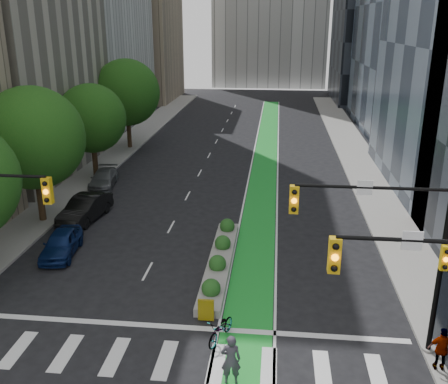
% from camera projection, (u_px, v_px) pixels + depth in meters
% --- Properties ---
extents(ground, '(160.00, 160.00, 0.00)m').
position_uv_depth(ground, '(171.00, 344.00, 20.23)').
color(ground, black).
rests_on(ground, ground).
extents(sidewalk_left, '(3.60, 90.00, 0.15)m').
position_uv_depth(sidewalk_left, '(99.00, 166.00, 44.90)').
color(sidewalk_left, gray).
rests_on(sidewalk_left, ground).
extents(sidewalk_right, '(3.60, 90.00, 0.15)m').
position_uv_depth(sidewalk_right, '(367.00, 174.00, 42.53)').
color(sidewalk_right, gray).
rests_on(sidewalk_right, ground).
extents(bike_lane_paint, '(2.20, 70.00, 0.01)m').
position_uv_depth(bike_lane_paint, '(265.00, 157.00, 48.14)').
color(bike_lane_paint, green).
rests_on(bike_lane_paint, ground).
extents(building_tan_far, '(14.00, 16.00, 26.00)m').
position_uv_depth(building_tan_far, '(131.00, 17.00, 80.10)').
color(building_tan_far, tan).
rests_on(building_tan_far, ground).
extents(building_dark_end, '(14.00, 18.00, 28.00)m').
position_uv_depth(building_dark_end, '(384.00, 11.00, 77.63)').
color(building_dark_end, black).
rests_on(building_dark_end, ground).
extents(tree_mid, '(6.40, 6.40, 8.78)m').
position_uv_depth(tree_mid, '(33.00, 138.00, 30.81)').
color(tree_mid, black).
rests_on(tree_mid, ground).
extents(tree_midfar, '(5.60, 5.60, 7.76)m').
position_uv_depth(tree_midfar, '(91.00, 118.00, 40.42)').
color(tree_midfar, black).
rests_on(tree_midfar, ground).
extents(tree_far, '(6.60, 6.60, 9.00)m').
position_uv_depth(tree_far, '(127.00, 93.00, 49.58)').
color(tree_far, black).
rests_on(tree_far, ground).
extents(signal_right, '(5.82, 0.51, 7.20)m').
position_uv_depth(signal_right, '(402.00, 241.00, 18.23)').
color(signal_right, black).
rests_on(signal_right, ground).
extents(median_planter, '(1.20, 10.26, 1.10)m').
position_uv_depth(median_planter, '(220.00, 259.00, 26.60)').
color(median_planter, gray).
rests_on(median_planter, ground).
extents(bicycle, '(1.36, 2.09, 1.04)m').
position_uv_depth(bicycle, '(221.00, 329.00, 20.35)').
color(bicycle, gray).
rests_on(bicycle, ground).
extents(cyclist, '(0.78, 0.57, 1.98)m').
position_uv_depth(cyclist, '(231.00, 360.00, 17.76)').
color(cyclist, '#3A3641').
rests_on(cyclist, ground).
extents(parked_car_left_near, '(2.12, 4.27, 1.40)m').
position_uv_depth(parked_car_left_near, '(61.00, 243.00, 27.76)').
color(parked_car_left_near, '#0D1F51').
rests_on(parked_car_left_near, ground).
extents(parked_car_left_mid, '(2.35, 5.07, 1.61)m').
position_uv_depth(parked_car_left_mid, '(85.00, 209.00, 32.59)').
color(parked_car_left_mid, black).
rests_on(parked_car_left_mid, ground).
extents(parked_car_left_far, '(2.35, 4.59, 1.27)m').
position_uv_depth(parked_car_left_far, '(104.00, 179.00, 39.38)').
color(parked_car_left_far, '#585A5D').
rests_on(parked_car_left_far, ground).
extents(pedestrian_far, '(1.04, 0.49, 1.73)m').
position_uv_depth(pedestrian_far, '(442.00, 349.00, 18.29)').
color(pedestrian_far, gray).
rests_on(pedestrian_far, sidewalk_right).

